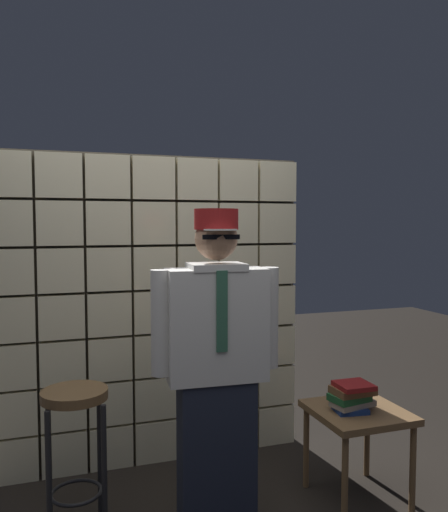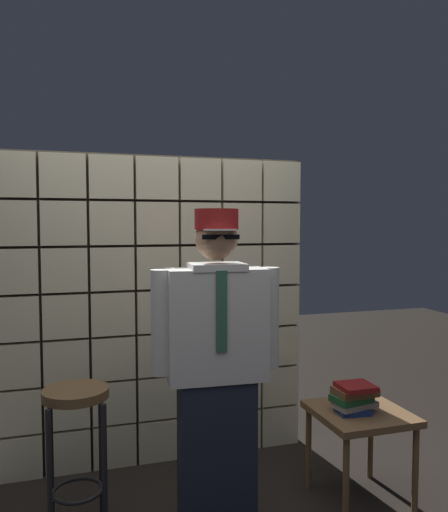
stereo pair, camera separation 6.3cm
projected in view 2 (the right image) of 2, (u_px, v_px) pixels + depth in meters
The scene contains 5 objects.
glass_block_wall at pixel (157, 311), 3.46m from camera, with size 2.12×0.10×2.12m.
standing_person at pixel (217, 366), 2.64m from camera, with size 0.68×0.30×1.71m.
bar_stool at pixel (76, 426), 2.64m from camera, with size 0.34×0.34×0.78m.
side_table at pixel (360, 422), 2.97m from camera, with size 0.52×0.52×0.54m.
book_stack at pixel (354, 397), 2.92m from camera, with size 0.27×0.21×0.17m.
Camera 2 is at (-0.58, -2.18, 1.63)m, focal length 35.59 mm.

